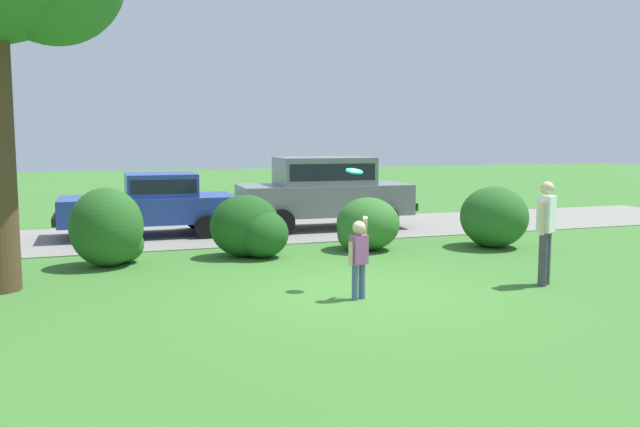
{
  "coord_description": "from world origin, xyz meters",
  "views": [
    {
      "loc": [
        -3.95,
        -9.68,
        2.49
      ],
      "look_at": [
        -0.06,
        1.68,
        1.1
      ],
      "focal_mm": 37.85,
      "sensor_mm": 36.0,
      "label": 1
    }
  ],
  "objects_px": {
    "child_thrower": "(359,253)",
    "adult_onlooker": "(546,227)",
    "parked_suv": "(324,189)",
    "frisbee": "(354,171)",
    "parked_sedan": "(152,202)"
  },
  "relations": [
    {
      "from": "parked_sedan",
      "to": "frisbee",
      "type": "distance_m",
      "value": 7.51
    },
    {
      "from": "frisbee",
      "to": "adult_onlooker",
      "type": "height_order",
      "value": "frisbee"
    },
    {
      "from": "frisbee",
      "to": "child_thrower",
      "type": "bearing_deg",
      "value": -106.42
    },
    {
      "from": "adult_onlooker",
      "to": "child_thrower",
      "type": "bearing_deg",
      "value": 178.3
    },
    {
      "from": "parked_suv",
      "to": "frisbee",
      "type": "height_order",
      "value": "frisbee"
    },
    {
      "from": "parked_suv",
      "to": "frisbee",
      "type": "relative_size",
      "value": 16.74
    },
    {
      "from": "parked_sedan",
      "to": "frisbee",
      "type": "height_order",
      "value": "frisbee"
    },
    {
      "from": "child_thrower",
      "to": "adult_onlooker",
      "type": "relative_size",
      "value": 0.74
    },
    {
      "from": "frisbee",
      "to": "parked_sedan",
      "type": "bearing_deg",
      "value": 110.53
    },
    {
      "from": "frisbee",
      "to": "adult_onlooker",
      "type": "bearing_deg",
      "value": -15.26
    },
    {
      "from": "frisbee",
      "to": "parked_suv",
      "type": "bearing_deg",
      "value": 74.8
    },
    {
      "from": "parked_suv",
      "to": "parked_sedan",
      "type": "bearing_deg",
      "value": 177.93
    },
    {
      "from": "parked_suv",
      "to": "adult_onlooker",
      "type": "xyz_separation_m",
      "value": [
        1.24,
        -7.64,
        -0.09
      ]
    },
    {
      "from": "parked_sedan",
      "to": "adult_onlooker",
      "type": "xyz_separation_m",
      "value": [
        5.69,
        -7.8,
        0.13
      ]
    },
    {
      "from": "parked_suv",
      "to": "child_thrower",
      "type": "bearing_deg",
      "value": -105.32
    }
  ]
}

